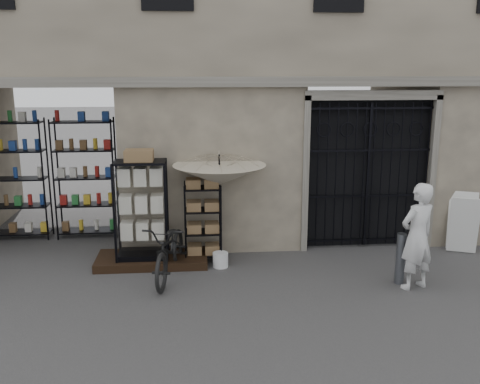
{
  "coord_description": "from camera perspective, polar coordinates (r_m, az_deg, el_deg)",
  "views": [
    {
      "loc": [
        -1.59,
        -7.77,
        3.54
      ],
      "look_at": [
        -0.8,
        1.4,
        1.35
      ],
      "focal_mm": 40.0,
      "sensor_mm": 36.0,
      "label": 1
    }
  ],
  "objects": [
    {
      "name": "market_umbrella",
      "position": [
        9.6,
        -2.21,
        2.43
      ],
      "size": [
        1.6,
        1.63,
        2.39
      ],
      "rotation": [
        0.0,
        0.0,
        0.1
      ],
      "color": "black",
      "rests_on": "ground"
    },
    {
      "name": "step_platform",
      "position": [
        9.98,
        -9.34,
        -7.13
      ],
      "size": [
        2.0,
        0.9,
        0.15
      ],
      "primitive_type": "cube",
      "color": "black",
      "rests_on": "ground"
    },
    {
      "name": "bicycle",
      "position": [
        9.35,
        -7.32,
        -8.97
      ],
      "size": [
        0.83,
        1.11,
        1.91
      ],
      "primitive_type": "imported",
      "rotation": [
        0.0,
        0.0,
        -0.18
      ],
      "color": "black",
      "rests_on": "ground"
    },
    {
      "name": "shop_shelving",
      "position": [
        11.69,
        -19.5,
        1.31
      ],
      "size": [
        2.7,
        0.5,
        2.5
      ],
      "primitive_type": "cube",
      "color": "black",
      "rests_on": "ground"
    },
    {
      "name": "display_cabinet",
      "position": [
        9.68,
        -10.47,
        -2.41
      ],
      "size": [
        1.02,
        0.84,
        1.91
      ],
      "rotation": [
        0.0,
        0.0,
        -0.39
      ],
      "color": "black",
      "rests_on": "step_platform"
    },
    {
      "name": "iron_gate",
      "position": [
        10.78,
        13.22,
        2.12
      ],
      "size": [
        2.5,
        0.21,
        3.0
      ],
      "color": "black",
      "rests_on": "ground"
    },
    {
      "name": "white_bucket",
      "position": [
        9.68,
        -2.1,
        -7.23
      ],
      "size": [
        0.34,
        0.34,
        0.27
      ],
      "primitive_type": "cylinder",
      "rotation": [
        0.0,
        0.0,
        -0.24
      ],
      "color": "silver",
      "rests_on": "ground"
    },
    {
      "name": "wire_rack",
      "position": [
        9.81,
        -3.97,
        -3.34
      ],
      "size": [
        0.71,
        0.55,
        1.48
      ],
      "rotation": [
        0.0,
        0.0,
        -0.15
      ],
      "color": "black",
      "rests_on": "ground"
    },
    {
      "name": "shop_recess",
      "position": [
        11.15,
        -19.97,
        2.03
      ],
      "size": [
        3.0,
        1.7,
        3.0
      ],
      "primitive_type": "cube",
      "color": "black",
      "rests_on": "ground"
    },
    {
      "name": "steel_bollard",
      "position": [
        9.27,
        16.75,
        -6.82
      ],
      "size": [
        0.19,
        0.19,
        0.86
      ],
      "primitive_type": "cylinder",
      "rotation": [
        0.0,
        0.0,
        -0.2
      ],
      "color": "slate",
      "rests_on": "ground"
    },
    {
      "name": "main_building",
      "position": [
        11.92,
        2.9,
        17.99
      ],
      "size": [
        14.0,
        4.0,
        9.0
      ],
      "primitive_type": "cube",
      "color": "gray",
      "rests_on": "ground"
    },
    {
      "name": "ground",
      "position": [
        8.69,
        6.17,
        -10.75
      ],
      "size": [
        80.0,
        80.0,
        0.0
      ],
      "primitive_type": "plane",
      "color": "black",
      "rests_on": "ground"
    },
    {
      "name": "shopkeeper",
      "position": [
        9.31,
        17.97,
        -9.67
      ],
      "size": [
        1.25,
        1.86,
        0.42
      ],
      "primitive_type": "imported",
      "rotation": [
        0.0,
        0.0,
        3.53
      ],
      "color": "silver",
      "rests_on": "ground"
    },
    {
      "name": "easel_sign",
      "position": [
        11.15,
        22.69,
        -3.07
      ],
      "size": [
        0.73,
        0.77,
        1.12
      ],
      "rotation": [
        0.0,
        0.0,
        -0.39
      ],
      "color": "silver",
      "rests_on": "ground"
    }
  ]
}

